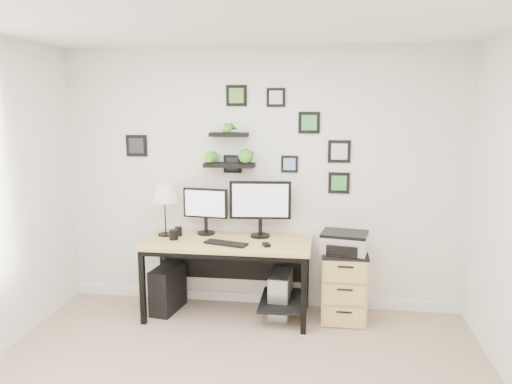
% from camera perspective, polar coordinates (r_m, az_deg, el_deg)
% --- Properties ---
extents(room, '(4.00, 4.00, 4.00)m').
position_cam_1_polar(room, '(5.32, 0.49, -12.00)').
color(room, tan).
rests_on(room, ground).
extents(desk, '(1.60, 0.70, 0.75)m').
position_cam_1_polar(desk, '(4.86, -2.79, -6.95)').
color(desk, tan).
rests_on(desk, ground).
extents(monitor_left, '(0.46, 0.20, 0.47)m').
position_cam_1_polar(monitor_left, '(5.01, -5.79, -1.78)').
color(monitor_left, black).
rests_on(monitor_left, desk).
extents(monitor_right, '(0.60, 0.21, 0.56)m').
position_cam_1_polar(monitor_right, '(4.87, 0.49, -1.38)').
color(monitor_right, black).
rests_on(monitor_right, desk).
extents(keyboard, '(0.43, 0.24, 0.02)m').
position_cam_1_polar(keyboard, '(4.69, -3.45, -5.88)').
color(keyboard, black).
rests_on(keyboard, desk).
extents(mouse, '(0.09, 0.11, 0.03)m').
position_cam_1_polar(mouse, '(4.63, 1.18, -6.04)').
color(mouse, black).
rests_on(mouse, desk).
extents(table_lamp, '(0.25, 0.25, 0.51)m').
position_cam_1_polar(table_lamp, '(5.00, -10.42, -0.30)').
color(table_lamp, black).
rests_on(table_lamp, desk).
extents(mug, '(0.09, 0.09, 0.10)m').
position_cam_1_polar(mug, '(4.90, -9.40, -4.84)').
color(mug, black).
rests_on(mug, desk).
extents(pen_cup, '(0.07, 0.07, 0.09)m').
position_cam_1_polar(pen_cup, '(5.03, -8.84, -4.46)').
color(pen_cup, black).
rests_on(pen_cup, desk).
extents(pc_tower_black, '(0.27, 0.48, 0.45)m').
position_cam_1_polar(pc_tower_black, '(5.15, -10.04, -10.80)').
color(pc_tower_black, black).
rests_on(pc_tower_black, ground).
extents(pc_tower_grey, '(0.21, 0.44, 0.43)m').
position_cam_1_polar(pc_tower_grey, '(4.98, 2.82, -11.55)').
color(pc_tower_grey, gray).
rests_on(pc_tower_grey, ground).
extents(file_cabinet, '(0.43, 0.53, 0.67)m').
position_cam_1_polar(file_cabinet, '(4.94, 9.99, -10.39)').
color(file_cabinet, tan).
rests_on(file_cabinet, ground).
extents(printer, '(0.47, 0.40, 0.19)m').
position_cam_1_polar(printer, '(4.77, 10.06, -5.69)').
color(printer, silver).
rests_on(printer, file_cabinet).
extents(wall_decor, '(2.27, 0.18, 1.05)m').
position_cam_1_polar(wall_decor, '(4.91, -1.91, 5.44)').
color(wall_decor, black).
rests_on(wall_decor, ground).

